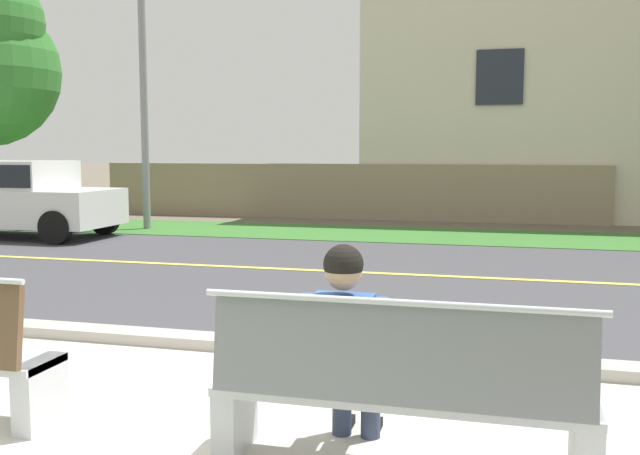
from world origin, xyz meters
The scene contains 12 objects.
ground_plane centered at (0.00, 8.00, 0.00)m, with size 140.00×140.00×0.00m, color #665B4C.
sidewalk_pavement centered at (0.00, 0.40, 0.01)m, with size 44.00×3.60×0.01m, color beige.
curb_edge centered at (0.00, 2.35, 0.06)m, with size 44.00×0.30×0.11m, color #ADA89E.
street_asphalt centered at (0.00, 6.50, 0.00)m, with size 52.00×8.00×0.01m, color #424247.
road_centre_line centered at (0.00, 6.50, 0.01)m, with size 48.00×0.14×0.01m, color #E0CC4C.
far_verge_grass centered at (0.00, 11.22, 0.01)m, with size 48.00×2.80×0.02m, color #38702D.
bench_right centered at (1.63, 0.28, 0.47)m, with size 2.08×0.48×1.01m.
seated_person_blue centered at (1.30, 0.46, 0.68)m, with size 0.52×0.68×1.25m.
car_white_near centered at (-7.55, 8.90, 0.85)m, with size 4.30×1.86×1.54m.
streetlamp centered at (-5.55, 11.01, 4.26)m, with size 0.24×2.10×7.49m.
garden_wall centered at (-1.93, 14.29, 0.70)m, with size 13.00×0.36×1.40m, color gray.
house_across_street centered at (4.70, 17.49, 3.50)m, with size 13.32×6.91×6.91m.
Camera 1 is at (2.16, -3.41, 1.77)m, focal length 39.99 mm.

